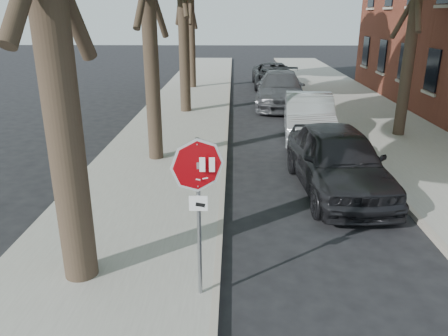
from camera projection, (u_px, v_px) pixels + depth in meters
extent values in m
plane|color=black|center=(243.00, 299.00, 7.10)|extent=(120.00, 120.00, 0.00)
cube|color=gray|center=(179.00, 122.00, 18.44)|extent=(4.00, 55.00, 0.12)
cube|color=gray|center=(381.00, 123.00, 18.26)|extent=(4.00, 55.00, 0.12)
cube|color=#9E9384|center=(227.00, 122.00, 18.40)|extent=(0.12, 55.00, 0.13)
cube|color=#9E9384|center=(332.00, 123.00, 18.30)|extent=(0.12, 55.00, 0.13)
cylinder|color=gray|center=(199.00, 220.00, 6.64)|extent=(0.06, 0.06, 2.60)
cube|color=#99999E|center=(198.00, 165.00, 6.31)|extent=(0.05, 0.06, 0.10)
cylinder|color=#99999E|center=(198.00, 165.00, 6.31)|extent=(0.76, 0.32, 0.82)
cylinder|color=white|center=(197.00, 166.00, 6.30)|extent=(0.76, 0.32, 0.82)
cylinder|color=#B9070E|center=(197.00, 166.00, 6.29)|extent=(0.68, 0.29, 0.74)
cube|color=white|center=(183.00, 164.00, 6.28)|extent=(0.08, 0.00, 0.22)
cube|color=white|center=(193.00, 165.00, 6.28)|extent=(0.08, 0.00, 0.22)
cube|color=white|center=(202.00, 165.00, 6.27)|extent=(0.08, 0.00, 0.22)
cube|color=white|center=(212.00, 165.00, 6.27)|extent=(0.08, 0.00, 0.22)
cube|color=silver|center=(190.00, 178.00, 6.35)|extent=(0.08, 0.00, 0.03)
cube|color=silver|center=(198.00, 180.00, 6.35)|extent=(0.08, 0.00, 0.03)
cube|color=silver|center=(205.00, 178.00, 6.34)|extent=(0.08, 0.00, 0.03)
cube|color=white|center=(198.00, 203.00, 6.50)|extent=(0.28, 0.02, 0.24)
cube|color=black|center=(200.00, 205.00, 6.50)|extent=(0.15, 0.00, 0.08)
cylinder|color=black|center=(191.00, 9.00, 25.40)|extent=(0.40, 0.40, 9.00)
cylinder|color=black|center=(416.00, 6.00, 14.85)|extent=(0.40, 0.40, 9.00)
imported|color=black|center=(338.00, 160.00, 11.18)|extent=(2.32, 5.11, 1.70)
imported|color=#ACAFB4|center=(308.00, 116.00, 16.12)|extent=(2.13, 4.99, 1.60)
imported|color=#45464A|center=(280.00, 89.00, 21.71)|extent=(2.81, 5.93, 1.67)
imported|color=black|center=(273.00, 75.00, 27.24)|extent=(2.47, 5.33, 1.48)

